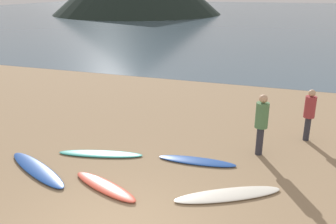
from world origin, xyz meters
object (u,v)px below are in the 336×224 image
surfboard_2 (105,186)px  surfboard_4 (228,195)px  surfboard_1 (101,154)px  person_0 (262,120)px  surfboard_0 (37,169)px  surfboard_3 (197,161)px  person_1 (310,111)px

surfboard_2 → surfboard_4: bearing=33.6°
surfboard_1 → surfboard_2: 1.84m
surfboard_1 → person_0: (4.28, 1.53, 1.02)m
surfboard_0 → person_0: bearing=54.9°
surfboard_2 → surfboard_3: (1.75, 2.02, -0.01)m
person_1 → person_0: bearing=-97.2°
surfboard_0 → surfboard_3: surfboard_0 is taller
surfboard_3 → person_0: person_0 is taller
surfboard_4 → person_1: bearing=35.7°
surfboard_4 → person_1: person_1 is taller
surfboard_1 → surfboard_2: size_ratio=1.18×
surfboard_0 → person_0: 6.21m
surfboard_3 → person_0: bearing=30.7°
surfboard_2 → person_0: size_ratio=1.15×
surfboard_4 → person_1: size_ratio=1.56×
surfboard_2 → surfboard_4: surfboard_2 is taller
surfboard_3 → person_1: bearing=38.3°
surfboard_0 → surfboard_4: surfboard_0 is taller
surfboard_1 → surfboard_0: bearing=-142.9°
person_1 → surfboard_4: bearing=-80.1°
surfboard_2 → surfboard_4: 2.92m
surfboard_2 → person_1: (4.61, 4.60, 0.92)m
surfboard_1 → person_1: (5.59, 3.04, 0.94)m
surfboard_0 → surfboard_1: (1.11, 1.37, -0.01)m
surfboard_2 → surfboard_3: surfboard_2 is taller
surfboard_3 → surfboard_4: (1.11, -1.40, 0.00)m
surfboard_4 → surfboard_0: bearing=154.4°
surfboard_2 → surfboard_0: bearing=-163.6°
surfboard_1 → surfboard_4: bearing=-27.7°
surfboard_0 → person_1: person_1 is taller
surfboard_0 → surfboard_2: (2.09, -0.18, 0.00)m
surfboard_2 → surfboard_4: size_ratio=0.80×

